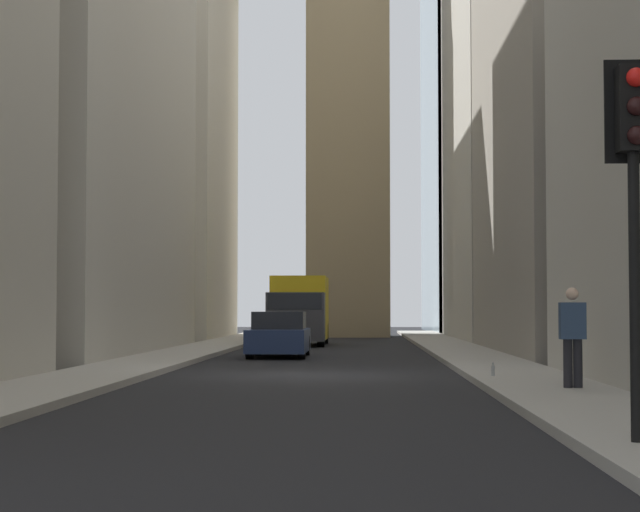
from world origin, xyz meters
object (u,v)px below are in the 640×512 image
Objects in this scene: discarded_bottle at (493,370)px; delivery_truck at (299,310)px; sedan_navy at (279,336)px; traffic_light_foreground at (633,157)px; pedestrian at (573,333)px.

delivery_truck is at bearing 12.67° from discarded_bottle.
sedan_navy is at bearing -180.00° from delivery_truck.
traffic_light_foreground is at bearing -171.18° from delivery_truck.
delivery_truck reaches higher than discarded_bottle.
delivery_truck is at bearing 13.12° from pedestrian.
pedestrian is 3.63m from discarded_bottle.
traffic_light_foreground reaches higher than sedan_navy.
discarded_bottle is at bearing -167.33° from delivery_truck.
sedan_navy is at bearing 23.72° from discarded_bottle.
traffic_light_foreground is (-34.71, -5.39, 1.62)m from delivery_truck.
sedan_navy is 13.04m from discarded_bottle.
pedestrian is 6.43× the size of discarded_bottle.
discarded_bottle is (3.40, 0.98, -0.84)m from pedestrian.
sedan_navy is 1.08× the size of traffic_light_foreground.
delivery_truck is 3.72× the size of pedestrian.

